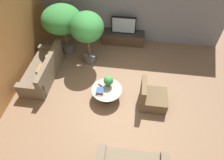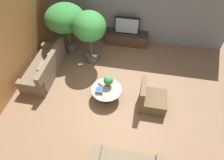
{
  "view_description": "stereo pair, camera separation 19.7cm",
  "coord_description": "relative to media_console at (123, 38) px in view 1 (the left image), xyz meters",
  "views": [
    {
      "loc": [
        0.42,
        -3.68,
        5.06
      ],
      "look_at": [
        -0.12,
        0.35,
        0.55
      ],
      "focal_mm": 32.0,
      "sensor_mm": 36.0,
      "label": 1
    },
    {
      "loc": [
        0.62,
        -3.65,
        5.06
      ],
      "look_at": [
        -0.12,
        0.35,
        0.55
      ],
      "focal_mm": 32.0,
      "sensor_mm": 36.0,
      "label": 2
    }
  ],
  "objects": [
    {
      "name": "side_wall_left",
      "position": [
        -3.23,
        -2.74,
        1.24
      ],
      "size": [
        0.12,
        7.4,
        3.0
      ],
      "primitive_type": "cube",
      "color": "#B2753D",
      "rests_on": "ground"
    },
    {
      "name": "armchair_wicker",
      "position": [
        1.14,
        -2.9,
        0.01
      ],
      "size": [
        0.8,
        0.76,
        0.86
      ],
      "rotation": [
        0.0,
        0.0,
        1.57
      ],
      "color": "brown",
      "rests_on": "ground"
    },
    {
      "name": "book_stack",
      "position": [
        -0.39,
        -2.98,
        0.17
      ],
      "size": [
        0.23,
        0.3,
        0.09
      ],
      "color": "gold",
      "rests_on": "coffee_table"
    },
    {
      "name": "remote_black",
      "position": [
        -0.44,
        -2.72,
        0.14
      ],
      "size": [
        0.16,
        0.12,
        0.02
      ],
      "primitive_type": "cube",
      "rotation": [
        0.0,
        0.0,
        0.98
      ],
      "color": "black",
      "rests_on": "coffee_table"
    },
    {
      "name": "potted_plant_tabletop",
      "position": [
        -0.19,
        -2.69,
        0.35
      ],
      "size": [
        0.29,
        0.29,
        0.37
      ],
      "color": "#514C47",
      "rests_on": "coffee_table"
    },
    {
      "name": "back_wall_stone",
      "position": [
        0.03,
        0.32,
        1.24
      ],
      "size": [
        7.4,
        0.12,
        3.0
      ],
      "primitive_type": "cube",
      "color": "slate",
      "rests_on": "ground"
    },
    {
      "name": "potted_palm_corner",
      "position": [
        -1.09,
        -1.26,
        1.13
      ],
      "size": [
        1.1,
        1.1,
        1.95
      ],
      "color": "#514C47",
      "rests_on": "ground"
    },
    {
      "name": "couch_by_wall",
      "position": [
        -2.49,
        -2.22,
        0.02
      ],
      "size": [
        0.84,
        2.06,
        0.84
      ],
      "rotation": [
        0.0,
        0.0,
        -1.57
      ],
      "color": "brown",
      "rests_on": "ground"
    },
    {
      "name": "potted_palm_tall",
      "position": [
        -2.07,
        -0.79,
        1.08
      ],
      "size": [
        1.4,
        1.4,
        1.85
      ],
      "color": "#514C47",
      "rests_on": "ground"
    },
    {
      "name": "television",
      "position": [
        0.0,
        -0.0,
        0.57
      ],
      "size": [
        0.93,
        0.13,
        0.67
      ],
      "color": "black",
      "rests_on": "media_console"
    },
    {
      "name": "media_console",
      "position": [
        0.0,
        0.0,
        0.0
      ],
      "size": [
        1.66,
        0.5,
        0.5
      ],
      "color": "#473323",
      "rests_on": "ground"
    },
    {
      "name": "coffee_table",
      "position": [
        -0.22,
        -2.85,
        0.01
      ],
      "size": [
        0.94,
        0.94,
        0.39
      ],
      "color": "black",
      "rests_on": "ground"
    },
    {
      "name": "ground_plane",
      "position": [
        0.03,
        -2.94,
        -0.26
      ],
      "size": [
        24.0,
        24.0,
        0.0
      ],
      "primitive_type": "plane",
      "color": "brown"
    }
  ]
}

